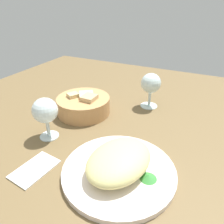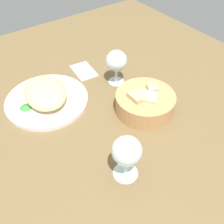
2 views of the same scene
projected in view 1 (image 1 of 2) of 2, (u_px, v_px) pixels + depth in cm
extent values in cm
cube|color=brown|center=(108.00, 133.00, 67.76)|extent=(140.00, 140.00, 2.00)
cylinder|color=white|center=(119.00, 171.00, 50.87)|extent=(27.09, 27.09, 1.40)
ellipsoid|color=#DBD184|center=(119.00, 160.00, 49.23)|extent=(20.19, 16.25, 5.36)
cone|color=#38893A|center=(148.00, 177.00, 47.63)|extent=(3.93, 3.93, 1.05)
cylinder|color=tan|center=(84.00, 105.00, 75.90)|extent=(18.67, 18.67, 6.02)
cube|color=beige|center=(87.00, 100.00, 76.15)|extent=(7.35, 7.23, 5.49)
cube|color=tan|center=(73.00, 98.00, 75.44)|extent=(4.85, 4.71, 3.68)
cube|color=tan|center=(89.00, 102.00, 73.40)|extent=(5.03, 4.53, 5.01)
cylinder|color=silver|center=(149.00, 105.00, 81.72)|extent=(6.41, 6.41, 0.60)
cylinder|color=silver|center=(149.00, 99.00, 80.33)|extent=(1.00, 1.00, 5.14)
sphere|color=silver|center=(151.00, 83.00, 77.30)|extent=(7.33, 7.33, 7.33)
cylinder|color=silver|center=(49.00, 136.00, 64.31)|extent=(5.66, 5.66, 0.60)
cylinder|color=silver|center=(48.00, 128.00, 63.02)|extent=(1.00, 1.00, 4.71)
sphere|color=silver|center=(45.00, 110.00, 60.09)|extent=(7.34, 7.34, 7.34)
cube|color=white|center=(35.00, 168.00, 52.05)|extent=(11.71, 8.17, 0.80)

